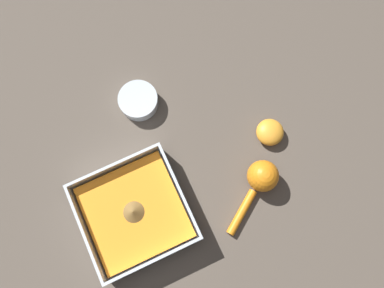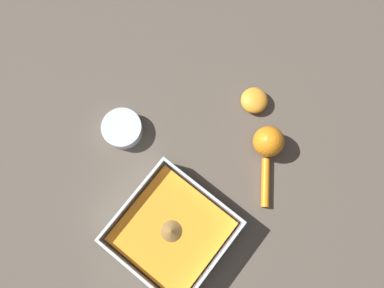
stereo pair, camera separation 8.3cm
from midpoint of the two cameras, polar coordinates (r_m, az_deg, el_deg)
The scene contains 5 objects.
ground_plane at distance 0.85m, azimuth -5.18°, elevation -14.18°, with size 4.00×4.00×0.00m, color brown.
square_dish at distance 0.83m, azimuth -5.95°, elevation -13.73°, with size 0.22×0.22×0.07m.
spice_bowl at distance 0.88m, azimuth -13.17°, elevation 1.66°, with size 0.09×0.09×0.03m.
lemon_squeezer at distance 0.84m, azimuth 8.86°, elevation -0.87°, with size 0.12×0.16×0.07m.
lemon_half at distance 0.88m, azimuth 6.88°, elevation 6.04°, with size 0.06×0.06×0.03m.
Camera 2 is at (-0.02, -0.03, 0.85)m, focal length 35.00 mm.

